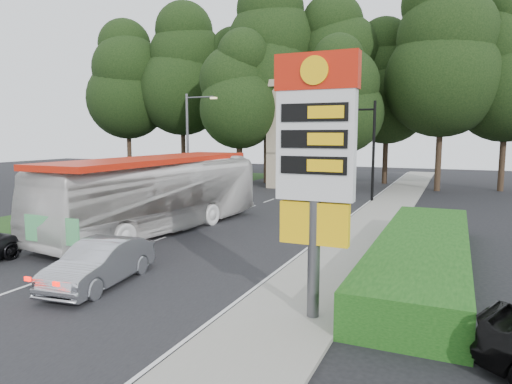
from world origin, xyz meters
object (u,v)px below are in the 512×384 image
at_px(gas_station_pylon, 315,151).
at_px(sedan_silver, 100,263).
at_px(monument, 284,131).
at_px(transit_bus, 157,195).
at_px(streetlight_signs, 190,140).
at_px(traffic_signal_mast, 355,137).

distance_m(gas_station_pylon, sedan_silver, 8.04).
bearing_deg(monument, gas_station_pylon, -68.20).
bearing_deg(sedan_silver, transit_bus, 105.56).
bearing_deg(gas_station_pylon, sedan_silver, -179.62).
xyz_separation_m(gas_station_pylon, streetlight_signs, (-16.19, 20.01, -0.01)).
bearing_deg(streetlight_signs, sedan_silver, -65.69).
xyz_separation_m(gas_station_pylon, sedan_silver, (-7.12, -0.05, -3.72)).
xyz_separation_m(gas_station_pylon, transit_bus, (-10.36, 7.55, -2.58)).
xyz_separation_m(streetlight_signs, sedan_silver, (9.06, -20.06, -3.71)).
bearing_deg(monument, traffic_signal_mast, -38.00).
xyz_separation_m(traffic_signal_mast, streetlight_signs, (-12.67, -1.99, -0.23)).
relative_size(gas_station_pylon, sedan_silver, 1.54).
bearing_deg(streetlight_signs, gas_station_pylon, -51.04).
relative_size(traffic_signal_mast, streetlight_signs, 0.90).
xyz_separation_m(traffic_signal_mast, monument, (-7.68, 6.00, 0.43)).
bearing_deg(monument, sedan_silver, -81.73).
distance_m(streetlight_signs, sedan_silver, 22.32).
height_order(gas_station_pylon, traffic_signal_mast, traffic_signal_mast).
relative_size(traffic_signal_mast, monument, 0.72).
bearing_deg(traffic_signal_mast, sedan_silver, -99.29).
relative_size(monument, transit_bus, 0.75).
bearing_deg(gas_station_pylon, transit_bus, 143.89).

